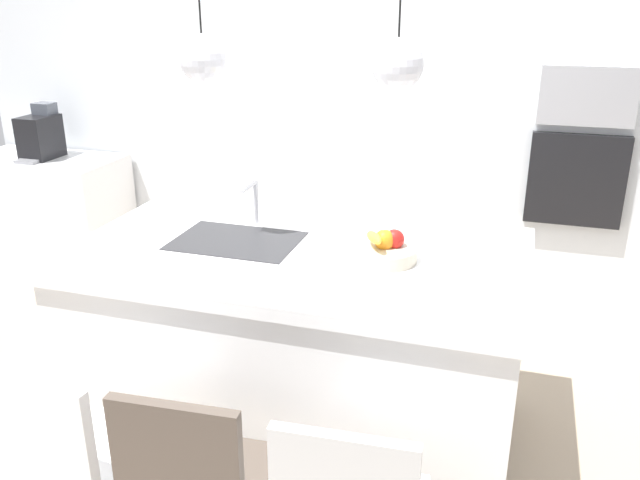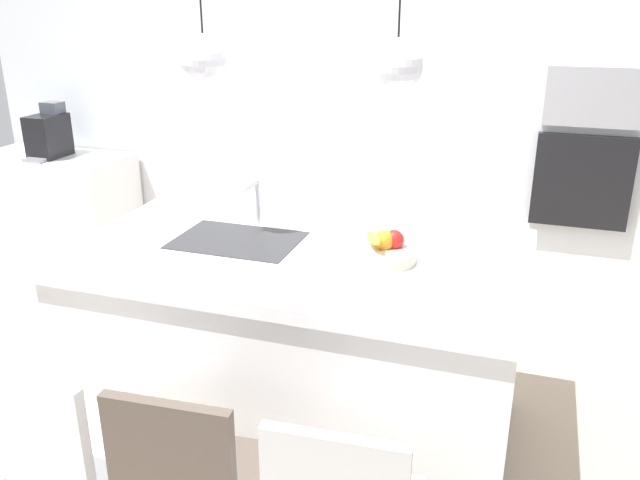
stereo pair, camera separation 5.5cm
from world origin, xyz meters
name	(u,v)px [view 2 (the right image)]	position (x,y,z in m)	size (l,w,h in m)	color
floor	(301,427)	(0.00, 0.00, 0.00)	(6.60, 6.60, 0.00)	tan
back_wall	(386,109)	(0.00, 1.65, 1.30)	(6.00, 0.10, 2.60)	white
kitchen_island	(300,342)	(0.00, 0.00, 0.48)	(1.99, 1.16, 0.95)	white
sink_basin	(237,241)	(-0.30, 0.00, 0.94)	(0.56, 0.40, 0.02)	#2D2D30
faucet	(255,197)	(-0.30, 0.21, 1.09)	(0.02, 0.17, 0.22)	silver
fruit_bowl	(384,250)	(0.39, -0.02, 1.00)	(0.28, 0.28, 0.14)	beige
side_counter	(58,214)	(-2.40, 1.28, 0.44)	(1.10, 0.60, 0.89)	white
coffee_machine	(48,134)	(-2.38, 1.28, 1.05)	(0.20, 0.35, 0.38)	black
microwave	(594,97)	(1.23, 1.58, 1.44)	(0.54, 0.08, 0.34)	#9E9EA3
oven	(582,181)	(1.23, 1.58, 0.94)	(0.56, 0.08, 0.56)	black
chair_near	(72,449)	(-0.48, -1.00, 0.50)	(0.50, 0.47, 0.88)	white
pendant_light_left	(204,58)	(-0.41, 0.00, 1.75)	(0.20, 0.20, 0.80)	silver
pendant_light_right	(397,64)	(0.41, 0.00, 1.75)	(0.20, 0.20, 0.80)	silver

